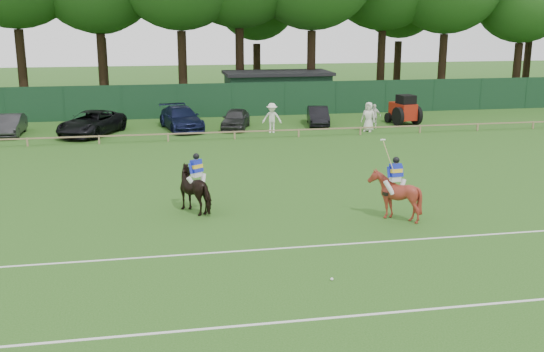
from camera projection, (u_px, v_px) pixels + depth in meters
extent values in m
plane|color=#1E4C14|center=(274.00, 238.00, 21.38)|extent=(160.00, 160.00, 0.00)
imported|color=black|center=(197.00, 189.00, 24.16)|extent=(1.95, 2.20, 1.73)
imported|color=maroon|center=(394.00, 195.00, 23.21)|extent=(1.63, 1.80, 1.81)
imported|color=#28292B|center=(11.00, 125.00, 39.86)|extent=(1.38, 3.94, 1.30)
imported|color=black|center=(92.00, 123.00, 39.92)|extent=(4.52, 5.95, 1.50)
imported|color=#121839|center=(181.00, 118.00, 41.86)|extent=(3.10, 5.47, 1.49)
imported|color=#303032|center=(236.00, 119.00, 42.15)|extent=(2.60, 4.22, 1.34)
imported|color=black|center=(318.00, 116.00, 43.63)|extent=(1.97, 3.99, 1.26)
imported|color=white|center=(272.00, 118.00, 40.67)|extent=(1.36, 0.97, 1.90)
imported|color=silver|center=(374.00, 116.00, 42.37)|extent=(1.01, 0.61, 1.61)
imported|color=white|center=(368.00, 117.00, 41.09)|extent=(1.11, 1.06, 1.91)
cube|color=silver|center=(197.00, 174.00, 24.01)|extent=(0.44, 0.42, 0.18)
cube|color=#1A27BE|center=(196.00, 166.00, 23.94)|extent=(0.50, 0.48, 0.51)
cube|color=yellow|center=(196.00, 166.00, 23.94)|extent=(0.52, 0.48, 0.18)
sphere|color=black|center=(196.00, 156.00, 23.85)|extent=(0.25, 0.25, 0.25)
cylinder|color=silver|center=(203.00, 181.00, 24.24)|extent=(0.34, 0.49, 0.59)
cylinder|color=silver|center=(192.00, 183.00, 23.87)|extent=(0.49, 0.24, 0.59)
cube|color=silver|center=(395.00, 179.00, 23.06)|extent=(0.39, 0.30, 0.18)
cube|color=#1A27BE|center=(396.00, 170.00, 22.98)|extent=(0.43, 0.35, 0.51)
cube|color=yellow|center=(396.00, 171.00, 22.99)|extent=(0.46, 0.33, 0.18)
sphere|color=black|center=(396.00, 160.00, 22.89)|extent=(0.25, 0.25, 0.25)
cylinder|color=silver|center=(402.00, 186.00, 23.16)|extent=(0.42, 0.37, 0.59)
cylinder|color=silver|center=(389.00, 188.00, 23.02)|extent=(0.42, 0.32, 0.59)
cylinder|color=tan|center=(388.00, 155.00, 22.81)|extent=(0.33, 0.55, 1.17)
sphere|color=silver|center=(332.00, 279.00, 17.94)|extent=(0.09, 0.09, 0.09)
cube|color=silver|center=(319.00, 319.00, 15.66)|extent=(60.00, 0.10, 0.01)
cube|color=silver|center=(280.00, 248.00, 20.43)|extent=(60.00, 0.10, 0.01)
cube|color=#997F5B|center=(218.00, 132.00, 38.43)|extent=(62.00, 0.08, 0.08)
cube|color=#14351E|center=(205.00, 100.00, 46.82)|extent=(92.00, 0.04, 2.50)
cube|color=#14331E|center=(277.00, 92.00, 50.71)|extent=(8.00, 4.00, 2.80)
cube|color=black|center=(277.00, 73.00, 50.34)|extent=(8.40, 4.40, 0.24)
cube|color=#A01D0E|center=(403.00, 111.00, 44.03)|extent=(1.41, 2.19, 1.11)
cube|color=black|center=(406.00, 101.00, 43.53)|extent=(1.18, 1.25, 0.77)
cylinder|color=black|center=(398.00, 116.00, 43.31)|extent=(0.45, 1.30, 1.28)
cylinder|color=black|center=(416.00, 115.00, 43.77)|extent=(0.45, 1.30, 1.28)
cylinder|color=black|center=(388.00, 118.00, 44.74)|extent=(0.36, 0.71, 0.68)
cylinder|color=black|center=(404.00, 117.00, 45.15)|extent=(0.36, 0.71, 0.68)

